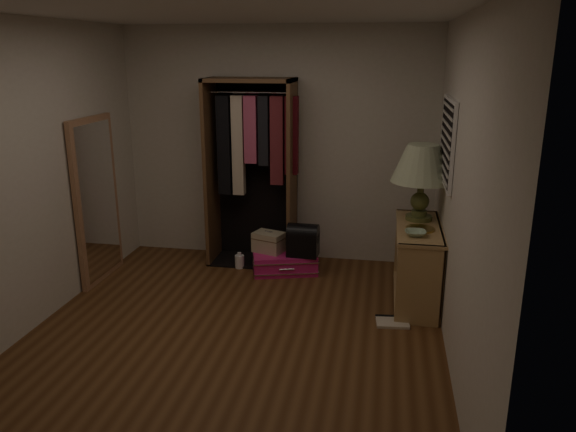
% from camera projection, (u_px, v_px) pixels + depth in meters
% --- Properties ---
extents(ground, '(4.00, 4.00, 0.00)m').
position_uv_depth(ground, '(234.00, 336.00, 4.76)').
color(ground, '#533017').
rests_on(ground, ground).
extents(room_walls, '(3.52, 4.02, 2.60)m').
position_uv_depth(room_walls, '(239.00, 161.00, 4.36)').
color(room_walls, beige).
rests_on(room_walls, ground).
extents(console_bookshelf, '(0.42, 1.12, 0.75)m').
position_uv_depth(console_bookshelf, '(416.00, 261.00, 5.37)').
color(console_bookshelf, '#AB8453').
rests_on(console_bookshelf, ground).
extents(open_wardrobe, '(1.00, 0.50, 2.05)m').
position_uv_depth(open_wardrobe, '(253.00, 157.00, 6.13)').
color(open_wardrobe, brown).
rests_on(open_wardrobe, ground).
extents(floor_mirror, '(0.06, 0.80, 1.70)m').
position_uv_depth(floor_mirror, '(97.00, 200.00, 5.75)').
color(floor_mirror, '#A57250').
rests_on(floor_mirror, ground).
extents(pink_suitcase, '(0.81, 0.68, 0.21)m').
position_uv_depth(pink_suitcase, '(284.00, 261.00, 6.16)').
color(pink_suitcase, '#D2196F').
rests_on(pink_suitcase, ground).
extents(train_case, '(0.38, 0.31, 0.23)m').
position_uv_depth(train_case, '(269.00, 242.00, 6.11)').
color(train_case, tan).
rests_on(train_case, pink_suitcase).
extents(black_bag, '(0.34, 0.23, 0.36)m').
position_uv_depth(black_bag, '(303.00, 239.00, 5.97)').
color(black_bag, black).
rests_on(black_bag, pink_suitcase).
extents(table_lamp, '(0.71, 0.71, 0.73)m').
position_uv_depth(table_lamp, '(422.00, 165.00, 5.29)').
color(table_lamp, '#4F572A').
rests_on(table_lamp, console_bookshelf).
extents(brass_tray, '(0.32, 0.32, 0.01)m').
position_uv_depth(brass_tray, '(420.00, 229.00, 5.13)').
color(brass_tray, '#B59445').
rests_on(brass_tray, console_bookshelf).
extents(ceramic_bowl, '(0.19, 0.19, 0.05)m').
position_uv_depth(ceramic_bowl, '(416.00, 233.00, 4.96)').
color(ceramic_bowl, '#A1BE9E').
rests_on(ceramic_bowl, console_bookshelf).
extents(white_jug, '(0.13, 0.13, 0.18)m').
position_uv_depth(white_jug, '(240.00, 261.00, 6.23)').
color(white_jug, white).
rests_on(white_jug, ground).
extents(floor_book, '(0.31, 0.26, 0.03)m').
position_uv_depth(floor_book, '(392.00, 321.00, 4.99)').
color(floor_book, beige).
rests_on(floor_book, ground).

